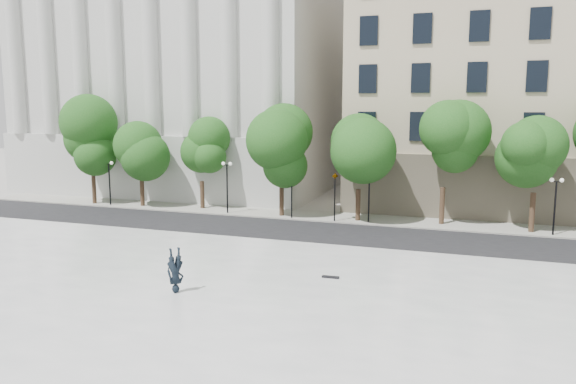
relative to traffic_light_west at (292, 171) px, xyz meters
name	(u,v)px	position (x,y,z in m)	size (l,w,h in m)	color
ground	(134,330)	(0.97, -22.30, -3.77)	(160.00, 160.00, 0.00)	#B5B2AB
plaza	(173,299)	(0.97, -19.30, -3.55)	(44.00, 22.00, 0.45)	white
street	(285,232)	(0.97, -4.30, -3.76)	(60.00, 8.00, 0.02)	black
far_sidewalk	(310,215)	(0.97, 1.70, -3.71)	(60.00, 4.00, 0.12)	#9C9A90
building_west	(200,67)	(-16.03, 16.27, 9.11)	(31.50, 27.65, 25.60)	#B6B6B1
building_east	(572,78)	(20.97, 16.61, 7.37)	(36.00, 26.15, 23.00)	#B6A78B
traffic_light_west	(292,171)	(0.00, 0.00, 0.00)	(1.11, 1.95, 4.28)	black
traffic_light_east	(335,172)	(3.38, 0.00, 0.00)	(0.77, 1.98, 4.28)	black
person_lying	(176,286)	(0.95, -19.01, -3.05)	(0.73, 0.48, 2.01)	black
skateboard	(331,277)	(6.92, -14.74, -3.28)	(0.83, 0.21, 0.09)	black
street_trees	(309,153)	(1.02, 1.06, 1.30)	(44.55, 5.09, 7.55)	#382619
lamp_posts	(298,183)	(0.44, 0.30, -0.97)	(35.92, 0.28, 4.24)	black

